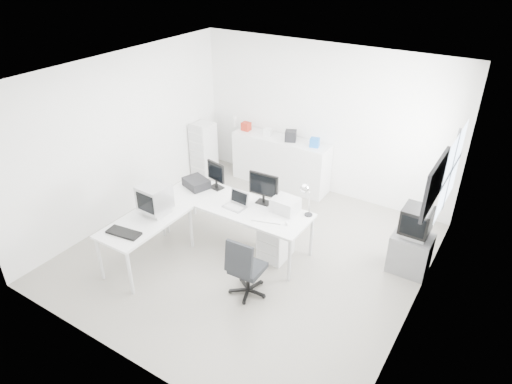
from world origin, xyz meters
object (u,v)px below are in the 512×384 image
Objects in this scene: side_desk at (148,241)px; inkjet_printer at (196,183)px; crt_monitor at (155,201)px; office_chair at (248,265)px; main_desk at (236,224)px; laptop at (234,200)px; lcd_monitor_large at (264,189)px; tv_cabinet at (410,253)px; laser_printer at (285,205)px; sideboard at (281,162)px; lcd_monitor_small at (216,175)px; drawer_pedestal at (276,240)px; crt_tv at (416,223)px; filing_cabinet at (204,149)px.

inkjet_printer is at bearing 90.00° from side_desk.
office_chair is at bearing 1.92° from crt_monitor.
laptop is at bearing -63.43° from main_desk.
lcd_monitor_large is 0.82× the size of tv_cabinet.
laser_printer is 1.16m from office_chair.
laptop is 2.32m from sideboard.
tv_cabinet is (3.08, 0.57, -0.68)m from lcd_monitor_small.
main_desk is 1.23× the size of sideboard.
crt_monitor is 0.69× the size of tv_cabinet.
side_desk is 1.66m from office_chair.
drawer_pedestal is at bearing -157.27° from tv_cabinet.
sideboard reaches higher than main_desk.
lcd_monitor_large reaches higher than crt_tv.
lcd_monitor_large is 0.48m from laptop.
laptop is at bearing -78.31° from sideboard.
filing_cabinet is at bearing 168.79° from tv_cabinet.
lcd_monitor_small is (0.30, 1.35, 0.61)m from side_desk.
drawer_pedestal is 1.98m from tv_cabinet.
inkjet_printer is 2.11m from sideboard.
laptop is at bearing -159.71° from crt_tv.
crt_monitor is 0.84× the size of crt_tv.
lcd_monitor_small is at bearing 77.40° from crt_monitor.
drawer_pedestal is 3.15m from filing_cabinet.
sideboard is (-0.41, 2.14, 0.11)m from main_desk.
tv_cabinet is at bearing 29.56° from side_desk.
crt_monitor reaches higher than main_desk.
side_desk is at bearing -150.44° from crt_tv.
office_chair is 0.86× the size of filing_cabinet.
filing_cabinet reaches higher than office_chair.
crt_monitor is (-0.30, -1.10, -0.02)m from lcd_monitor_small.
sideboard reaches higher than laser_printer.
lcd_monitor_large is 1.19× the size of crt_monitor.
laptop is 0.63× the size of tv_cabinet.
lcd_monitor_large reaches higher than crt_monitor.
laptop reaches higher than inkjet_printer.
drawer_pedestal is 0.88m from laptop.
crt_monitor is (-0.85, -0.85, 0.59)m from main_desk.
lcd_monitor_small is 1.22× the size of laptop.
inkjet_printer is at bearing -172.73° from laser_printer.
inkjet_printer is 1.98m from filing_cabinet.
lcd_monitor_large is 0.43m from laser_printer.
crt_tv reaches higher than laser_printer.
main_desk is 5.17× the size of lcd_monitor_small.
side_desk is at bearing -143.43° from drawer_pedestal.
laser_printer reaches higher than inkjet_printer.
inkjet_printer is at bearing 172.43° from laptop.
lcd_monitor_large reaches higher than filing_cabinet.
main_desk is at bearing -162.11° from crt_tv.
office_chair is 0.48× the size of sideboard.
inkjet_printer is 0.96m from crt_monitor.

